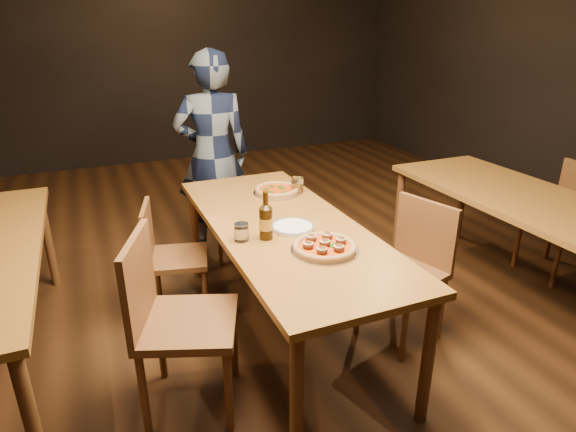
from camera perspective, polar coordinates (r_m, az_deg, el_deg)
name	(u,v)px	position (r m, az deg, el deg)	size (l,w,h in m)	color
ground	(285,331)	(3.18, -0.36, -13.53)	(9.00, 9.00, 0.00)	black
room_shell	(284,20)	(2.59, -0.47, 22.23)	(9.00, 9.00, 9.00)	black
table_main	(285,235)	(2.84, -0.40, -2.31)	(0.80, 2.00, 0.75)	brown
table_right	(525,206)	(3.66, 26.30, 1.04)	(0.80, 2.00, 0.75)	brown
chair_main_nw	(188,321)	(2.44, -11.75, -12.14)	(0.46, 0.46, 0.99)	brown
chair_main_sw	(178,257)	(3.27, -12.91, -4.75)	(0.38, 0.38, 0.81)	brown
chair_main_e	(403,272)	(2.99, 13.43, -6.48)	(0.42, 0.42, 0.90)	brown
chair_end	(228,209)	(4.02, -7.16, 0.80)	(0.38, 0.38, 0.81)	brown
chair_nbr_right	(560,219)	(4.21, 29.53, -0.35)	(0.42, 0.42, 0.90)	brown
pizza_meatball	(325,246)	(2.49, 4.37, -3.61)	(0.35, 0.35, 0.06)	#B7B7BF
pizza_margherita	(277,190)	(3.32, -1.33, 3.09)	(0.33, 0.33, 0.04)	#B7B7BF
plate_stack	(293,227)	(2.74, 0.57, -1.35)	(0.24, 0.24, 0.02)	white
beer_bottle	(266,222)	(2.59, -2.63, -0.75)	(0.07, 0.07, 0.26)	black
water_glass	(241,232)	(2.60, -5.54, -1.91)	(0.08, 0.08, 0.10)	white
amber_glass	(297,185)	(3.32, 1.11, 3.68)	(0.08, 0.08, 0.10)	#976011
diner	(213,156)	(4.00, -8.92, 7.09)	(0.61, 0.40, 1.67)	black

